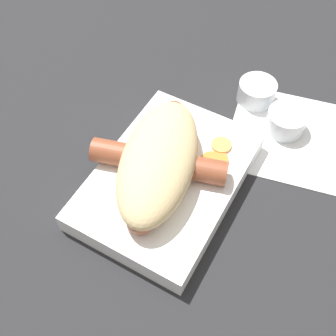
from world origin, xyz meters
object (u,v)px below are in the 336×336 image
at_px(food_tray, 168,180).
at_px(condiment_cup_near, 286,122).
at_px(bread_roll, 158,160).
at_px(sausage, 158,162).
at_px(condiment_cup_far, 256,93).

xyz_separation_m(food_tray, condiment_cup_near, (0.16, -0.09, -0.00)).
xyz_separation_m(food_tray, bread_roll, (-0.01, 0.01, 0.04)).
bearing_deg(condiment_cup_near, bread_roll, 148.42).
bearing_deg(food_tray, condiment_cup_near, -30.21).
bearing_deg(sausage, condiment_cup_near, -33.41).
height_order(bread_roll, sausage, bread_roll).
xyz_separation_m(food_tray, sausage, (-0.00, 0.01, 0.03)).
relative_size(bread_roll, condiment_cup_near, 3.69).
distance_m(food_tray, condiment_cup_far, 0.20).
relative_size(bread_roll, condiment_cup_far, 3.69).
bearing_deg(condiment_cup_near, food_tray, 149.79).
bearing_deg(bread_roll, food_tray, -55.47).
distance_m(food_tray, bread_roll, 0.04).
distance_m(sausage, condiment_cup_far, 0.20).
relative_size(food_tray, condiment_cup_near, 4.27).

